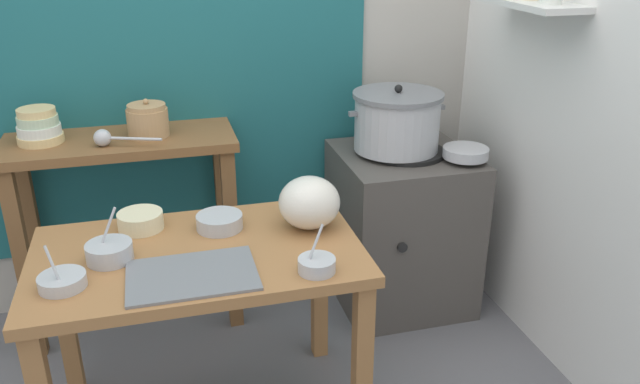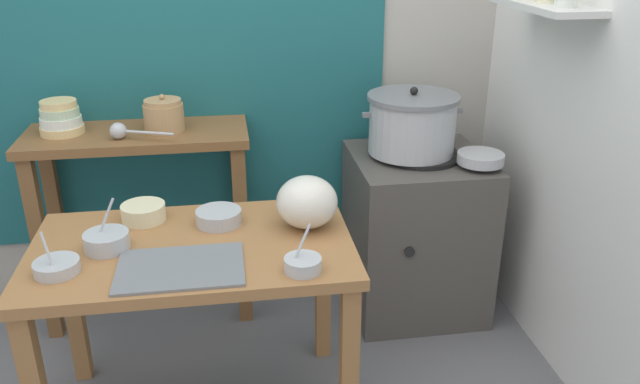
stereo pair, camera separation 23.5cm
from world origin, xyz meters
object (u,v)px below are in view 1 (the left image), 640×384
at_px(prep_bowl_1, 219,221).
at_px(ladle, 105,138).
at_px(steamer_pot, 397,121).
at_px(bowl_stack_enamel, 39,127).
at_px(prep_bowl_4, 109,251).
at_px(prep_table, 200,279).
at_px(back_shelf_table, 125,187).
at_px(wide_pan, 466,152).
at_px(stove_block, 401,228).
at_px(serving_tray, 192,275).
at_px(plastic_bag, 309,203).
at_px(prep_bowl_2, 140,220).
at_px(clay_pot, 148,120).
at_px(prep_bowl_0, 317,264).
at_px(prep_bowl_3, 62,281).

bearing_deg(prep_bowl_1, ladle, 127.23).
height_order(steamer_pot, prep_bowl_1, steamer_pot).
distance_m(bowl_stack_enamel, prep_bowl_4, 0.84).
relative_size(prep_table, back_shelf_table, 1.15).
height_order(prep_table, wide_pan, wide_pan).
distance_m(prep_table, stove_block, 1.20).
bearing_deg(bowl_stack_enamel, serving_tray, -60.92).
height_order(back_shelf_table, plastic_bag, plastic_bag).
bearing_deg(prep_table, prep_bowl_2, 129.46).
height_order(plastic_bag, prep_bowl_4, plastic_bag).
bearing_deg(ladle, clay_pot, 28.71).
relative_size(prep_table, prep_bowl_1, 6.63).
bearing_deg(ladle, prep_bowl_0, -54.10).
distance_m(prep_table, wide_pan, 1.31).
bearing_deg(serving_tray, prep_table, 79.67).
distance_m(prep_table, prep_bowl_4, 0.32).
bearing_deg(wide_pan, prep_bowl_3, -160.20).
bearing_deg(plastic_bag, wide_pan, 24.94).
bearing_deg(plastic_bag, prep_bowl_3, -165.58).
bearing_deg(prep_bowl_4, prep_bowl_2, 65.03).
distance_m(stove_block, prep_bowl_3, 1.64).
bearing_deg(stove_block, prep_bowl_4, -154.33).
bearing_deg(bowl_stack_enamel, plastic_bag, -35.68).
xyz_separation_m(back_shelf_table, prep_bowl_1, (0.34, -0.60, 0.07)).
bearing_deg(serving_tray, stove_block, 37.47).
relative_size(clay_pot, plastic_bag, 0.78).
height_order(bowl_stack_enamel, prep_bowl_3, bowl_stack_enamel).
distance_m(ladle, plastic_bag, 0.92).
relative_size(bowl_stack_enamel, prep_bowl_2, 1.14).
bearing_deg(prep_bowl_1, stove_block, 27.43).
relative_size(back_shelf_table, bowl_stack_enamel, 5.25).
xyz_separation_m(plastic_bag, prep_bowl_0, (-0.06, -0.32, -0.07)).
bearing_deg(prep_bowl_0, clay_pot, 115.68).
bearing_deg(bowl_stack_enamel, prep_bowl_0, -48.12).
height_order(prep_table, ladle, ladle).
xyz_separation_m(prep_table, prep_bowl_0, (0.35, -0.24, 0.14)).
height_order(bowl_stack_enamel, prep_bowl_4, bowl_stack_enamel).
distance_m(serving_tray, prep_bowl_4, 0.31).
relative_size(wide_pan, prep_bowl_4, 1.15).
relative_size(back_shelf_table, stove_block, 1.23).
height_order(prep_table, prep_bowl_1, prep_bowl_1).
xyz_separation_m(clay_pot, prep_bowl_1, (0.21, -0.60, -0.22)).
bearing_deg(ladle, plastic_bag, -39.23).
xyz_separation_m(serving_tray, wide_pan, (1.25, 0.62, 0.08)).
relative_size(bowl_stack_enamel, ladle, 0.68).
bearing_deg(prep_bowl_4, stove_block, 25.67).
xyz_separation_m(serving_tray, plastic_bag, (0.44, 0.25, 0.09)).
bearing_deg(clay_pot, steamer_pot, -5.81).
bearing_deg(back_shelf_table, steamer_pot, -5.21).
relative_size(steamer_pot, prep_bowl_2, 2.82).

